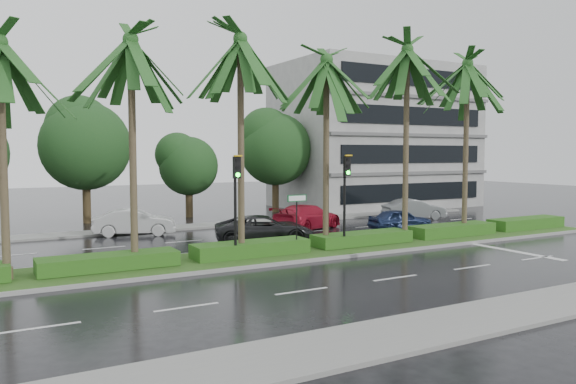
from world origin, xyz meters
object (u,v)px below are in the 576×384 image
street_sign (297,209)px  car_blue (400,220)px  car_white (135,222)px  car_darkgrey (264,229)px  signal_median_left (236,192)px  car_red (307,217)px  car_grey (414,209)px

street_sign → car_blue: 10.47m
car_white → car_darkgrey: 7.77m
signal_median_left → car_red: size_ratio=0.84×
car_white → car_darkgrey: (5.15, -5.81, -0.03)m
car_darkgrey → car_blue: size_ratio=1.33×
street_sign → car_red: size_ratio=0.50×
car_darkgrey → car_red: 5.52m
street_sign → car_blue: (9.50, 4.15, -1.48)m
car_white → car_grey: 18.76m
car_red → car_blue: size_ratio=1.37×
street_sign → car_grey: bearing=29.6°
signal_median_left → car_blue: bearing=19.1°
car_blue → car_white: bearing=76.5°
street_sign → car_darkgrey: bearing=83.2°
car_white → car_blue: (14.15, -5.83, -0.09)m
street_sign → car_grey: street_sign is taller
car_darkgrey → car_blue: car_darkgrey is taller
car_blue → car_grey: bearing=-40.7°
car_white → car_red: size_ratio=0.86×
car_red → car_blue: 5.53m
signal_median_left → car_grey: signal_median_left is taller
car_blue → car_grey: car_grey is taller
car_darkgrey → signal_median_left: bearing=160.7°
signal_median_left → car_white: signal_median_left is taller
street_sign → car_blue: bearing=23.6°
car_white → car_grey: bearing=-78.5°
car_white → car_red: (9.65, -2.62, 0.02)m
signal_median_left → car_darkgrey: (3.50, 4.35, -2.30)m
street_sign → car_white: size_ratio=0.58×
signal_median_left → car_grey: (17.00, 8.15, -2.29)m
signal_median_left → car_red: bearing=43.3°
street_sign → car_blue: size_ratio=0.68×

